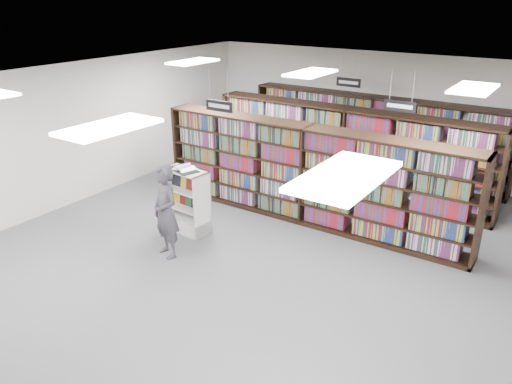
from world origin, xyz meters
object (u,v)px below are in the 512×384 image
Objects in this scene: bookshelf_row_near at (307,175)px; endcap_display at (188,209)px; open_book at (183,168)px; shopper at (166,212)px.

endcap_display is (-1.79, -1.76, -0.59)m from bookshelf_row_near.
bookshelf_row_near is 2.58m from endcap_display.
bookshelf_row_near is at bearing 62.26° from open_book.
bookshelf_row_near is 9.47× the size of open_book.
bookshelf_row_near reaches higher than open_book.
open_book is at bearing -132.09° from endcap_display.
shopper is at bearing -116.68° from bookshelf_row_near.
shopper is (0.43, -0.99, -0.47)m from open_book.
endcap_display is 1.80× the size of open_book.
open_book is (-0.04, -0.04, 0.90)m from endcap_display.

